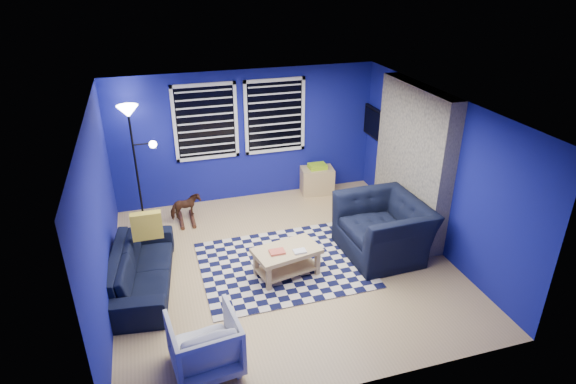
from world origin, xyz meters
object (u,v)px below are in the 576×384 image
object	(u,v)px
cabinet	(317,180)
floor_lamp	(132,128)
armchair_bent	(205,343)
sofa	(141,269)
coffee_table	(287,256)
armchair_big	(383,228)
tv	(377,125)
rocking_horse	(186,207)

from	to	relation	value
cabinet	floor_lamp	xyz separation A→B (m)	(-3.37, -0.09, 1.44)
armchair_bent	sofa	bearing A→B (deg)	-76.45
sofa	cabinet	size ratio (longest dim) A/B	2.97
armchair_bent	coffee_table	bearing A→B (deg)	-140.32
armchair_big	cabinet	world-z (taller)	armchair_big
tv	coffee_table	world-z (taller)	tv
cabinet	sofa	bearing A→B (deg)	-139.94
tv	armchair_big	xyz separation A→B (m)	(-0.85, -2.14, -0.96)
tv	cabinet	world-z (taller)	tv
armchair_big	rocking_horse	world-z (taller)	armchair_big
armchair_big	sofa	bearing A→B (deg)	-95.32
armchair_big	rocking_horse	size ratio (longest dim) A/B	2.58
rocking_horse	floor_lamp	bearing A→B (deg)	44.37
tv	armchair_big	bearing A→B (deg)	-111.75
cabinet	armchair_big	bearing A→B (deg)	-76.75
rocking_horse	cabinet	distance (m)	2.69
cabinet	floor_lamp	size ratio (longest dim) A/B	0.32
sofa	armchair_bent	size ratio (longest dim) A/B	2.62
coffee_table	cabinet	distance (m)	2.91
sofa	rocking_horse	size ratio (longest dim) A/B	3.80
tv	floor_lamp	world-z (taller)	floor_lamp
tv	armchair_bent	xyz separation A→B (m)	(-3.89, -3.76, -1.05)
armchair_big	floor_lamp	world-z (taller)	floor_lamp
sofa	armchair_bent	distance (m)	1.92
cabinet	floor_lamp	world-z (taller)	floor_lamp
sofa	coffee_table	bearing A→B (deg)	-92.29
armchair_bent	coffee_table	world-z (taller)	armchair_bent
coffee_table	tv	bearing A→B (deg)	42.71
coffee_table	cabinet	xyz separation A→B (m)	(1.40, 2.55, -0.06)
rocking_horse	coffee_table	bearing A→B (deg)	-167.42
tv	rocking_horse	xyz separation A→B (m)	(-3.74, -0.21, -1.11)
tv	sofa	xyz separation A→B (m)	(-4.55, -1.96, -1.11)
tv	armchair_big	size ratio (longest dim) A/B	0.73
tv	rocking_horse	bearing A→B (deg)	-176.78
sofa	coffee_table	world-z (taller)	sofa
armchair_bent	rocking_horse	world-z (taller)	armchair_bent
tv	sofa	bearing A→B (deg)	-156.71
armchair_big	tv	bearing A→B (deg)	155.74
sofa	rocking_horse	world-z (taller)	sofa
sofa	floor_lamp	distance (m)	2.55
sofa	tv	bearing A→B (deg)	-59.53
rocking_horse	armchair_big	bearing A→B (deg)	-142.07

